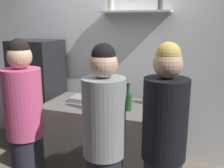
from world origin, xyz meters
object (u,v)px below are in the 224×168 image
Objects in this scene: utensil_holder at (146,99)px; person_grey_hoodie at (104,149)px; water_bottle_plastic at (86,98)px; baking_pan at (86,99)px; wine_bottle_green_glass at (128,101)px; person_pink_top at (26,131)px; wine_bottle_dark_glass at (119,94)px; person_blonde at (163,152)px; refrigerator at (39,97)px.

utensil_holder is 0.13× the size of person_grey_hoodie.
baking_pan is at bearing 115.95° from water_bottle_plastic.
wine_bottle_green_glass is 0.17× the size of person_pink_top.
wine_bottle_dark_glass is at bearing 43.94° from water_bottle_plastic.
wine_bottle_green_glass is at bearing 12.33° from water_bottle_plastic.
person_pink_top is 1.00× the size of person_blonde.
wine_bottle_dark_glass reaches higher than baking_pan.
utensil_holder is (1.56, -0.15, 0.17)m from refrigerator.
utensil_holder is 0.68× the size of wine_bottle_dark_glass.
refrigerator reaches higher than wine_bottle_green_glass.
baking_pan is 0.20× the size of person_blonde.
water_bottle_plastic is 0.70m from person_pink_top.
refrigerator is at bearing 151.11° from water_bottle_plastic.
refrigerator is 1.32m from wine_bottle_dark_glass.
person_grey_hoodie is at bearing -39.38° from refrigerator.
person_pink_top reaches higher than refrigerator.
person_blonde reaches higher than refrigerator.
person_pink_top is at bearing -60.32° from refrigerator.
wine_bottle_dark_glass is at bearing -158.10° from utensil_holder.
refrigerator is 1.51m from wine_bottle_green_glass.
refrigerator is 2.19m from person_blonde.
person_grey_hoodie is (-0.12, -1.03, -0.14)m from utensil_holder.
wine_bottle_green_glass is 0.18× the size of person_grey_hoodie.
baking_pan is 1.05× the size of wine_bottle_dark_glass.
baking_pan is at bearing -18.94° from refrigerator.
person_grey_hoodie is 0.47m from person_blonde.
utensil_holder is at bearing -5.53° from refrigerator.
person_pink_top is at bearing 144.91° from person_blonde.
person_pink_top reaches higher than wine_bottle_green_glass.
person_blonde reaches higher than wine_bottle_dark_glass.
refrigerator is 7.20× the size of utensil_holder.
refrigerator is at bearing 113.47° from person_blonde.
refrigerator reaches higher than utensil_holder.
wine_bottle_dark_glass is (1.27, -0.27, 0.24)m from refrigerator.
utensil_holder is 0.83× the size of water_bottle_plastic.
baking_pan is at bearing -168.21° from utensil_holder.
wine_bottle_green_glass is 1.10× the size of water_bottle_plastic.
person_blonde is at bearing 162.56° from person_grey_hoodie.
refrigerator is at bearing 168.08° from wine_bottle_dark_glass.
water_bottle_plastic is (-0.44, -0.10, 0.01)m from wine_bottle_green_glass.
person_pink_top is (-0.79, -0.68, -0.18)m from wine_bottle_green_glass.
baking_pan is 1.30m from person_blonde.
person_grey_hoodie is at bearing -57.02° from baking_pan.
wine_bottle_dark_glass is at bearing -108.65° from person_grey_hoodie.
utensil_holder is 0.70m from water_bottle_plastic.
person_pink_top is at bearing -133.55° from utensil_holder.
person_grey_hoodie reaches higher than water_bottle_plastic.
wine_bottle_green_glass is 0.24m from wine_bottle_dark_glass.
person_pink_top is at bearing -126.50° from wine_bottle_dark_glass.
wine_bottle_green_glass is at bearing -15.03° from baking_pan.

